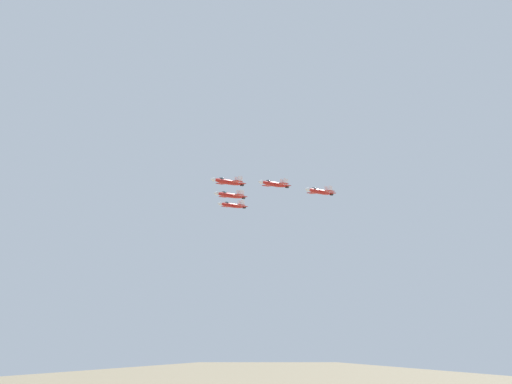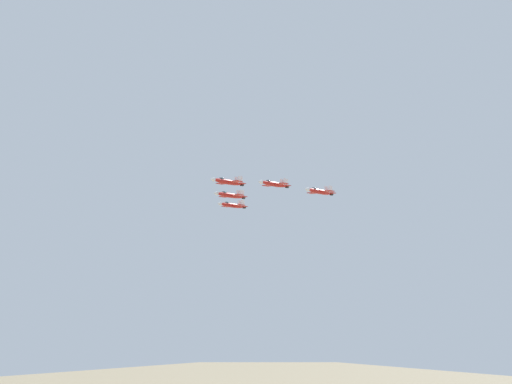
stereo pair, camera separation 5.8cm
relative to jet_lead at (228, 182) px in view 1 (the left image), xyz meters
name	(u,v)px [view 1 (the left image)]	position (x,y,z in m)	size (l,w,h in m)	color
jet_lead	(228,182)	(0.00, 0.00, 0.00)	(17.28, 10.67, 3.63)	red
jet_left_wingman	(274,184)	(-13.96, 9.61, -0.41)	(16.79, 10.35, 3.53)	red
jet_right_wingman	(230,195)	(-11.74, -12.23, -2.49)	(17.22, 10.62, 3.62)	red
jet_left_outer	(319,191)	(-27.93, 19.22, -2.80)	(17.16, 10.63, 3.61)	red
jet_right_outer	(232,205)	(-23.47, -24.47, -4.20)	(16.77, 10.39, 3.53)	red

